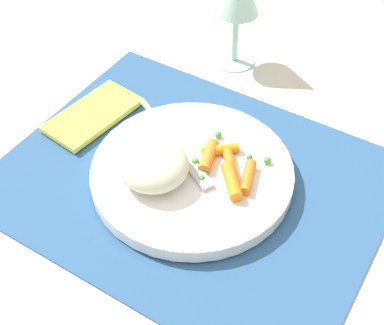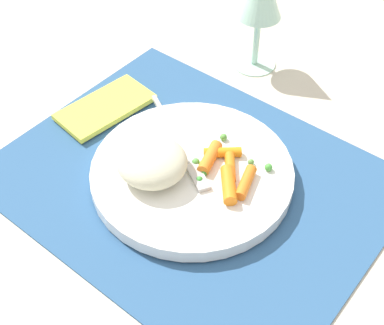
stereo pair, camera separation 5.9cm
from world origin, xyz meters
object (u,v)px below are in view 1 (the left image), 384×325
(rice_mound, at_px, (153,165))
(fork, at_px, (180,151))
(plate, at_px, (192,173))
(napkin, at_px, (93,115))
(carrot_portion, at_px, (227,167))

(rice_mound, relative_size, fork, 0.52)
(plate, distance_m, napkin, 0.18)
(carrot_portion, distance_m, fork, 0.07)
(carrot_portion, relative_size, napkin, 0.65)
(rice_mound, relative_size, carrot_portion, 0.99)
(rice_mound, bearing_deg, napkin, 156.62)
(rice_mound, relative_size, napkin, 0.64)
(napkin, bearing_deg, plate, -8.36)
(rice_mound, xyz_separation_m, carrot_portion, (0.07, 0.06, -0.01))
(plate, distance_m, carrot_portion, 0.05)
(rice_mound, height_order, carrot_portion, rice_mound)
(carrot_portion, bearing_deg, napkin, 178.05)
(fork, bearing_deg, rice_mound, -94.23)
(napkin, bearing_deg, fork, -4.12)
(plate, bearing_deg, fork, 150.54)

